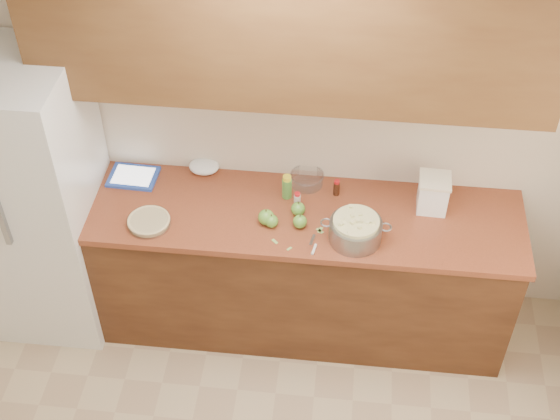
# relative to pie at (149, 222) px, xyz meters

# --- Properties ---
(room_shell) EXTENTS (3.60, 3.60, 3.60)m
(room_shell) POSITION_rel_pie_xyz_m (0.74, -1.30, 0.36)
(room_shell) COLOR tan
(room_shell) RESTS_ON ground
(counter_run) EXTENTS (2.64, 0.68, 0.92)m
(counter_run) POSITION_rel_pie_xyz_m (0.74, 0.18, -0.48)
(counter_run) COLOR #593119
(counter_run) RESTS_ON ground
(upper_cabinets) EXTENTS (2.60, 0.34, 0.70)m
(upper_cabinets) POSITION_rel_pie_xyz_m (0.74, 0.33, 1.01)
(upper_cabinets) COLOR brown
(upper_cabinets) RESTS_ON room_shell
(fridge) EXTENTS (0.70, 0.70, 1.80)m
(fridge) POSITION_rel_pie_xyz_m (-0.70, 0.14, -0.04)
(fridge) COLOR silver
(fridge) RESTS_ON ground
(pie) EXTENTS (0.24, 0.24, 0.04)m
(pie) POSITION_rel_pie_xyz_m (0.00, 0.00, 0.00)
(pie) COLOR silver
(pie) RESTS_ON counter_run
(colander) EXTENTS (0.38, 0.28, 0.14)m
(colander) POSITION_rel_pie_xyz_m (1.12, 0.01, 0.05)
(colander) COLOR gray
(colander) RESTS_ON counter_run
(flour_canister) EXTENTS (0.18, 0.18, 0.21)m
(flour_canister) POSITION_rel_pie_xyz_m (1.53, 0.30, 0.09)
(flour_canister) COLOR white
(flour_canister) RESTS_ON counter_run
(tablet) EXTENTS (0.29, 0.22, 0.02)m
(tablet) POSITION_rel_pie_xyz_m (-0.18, 0.37, -0.01)
(tablet) COLOR #2549B6
(tablet) RESTS_ON counter_run
(paring_knife) EXTENTS (0.04, 0.15, 0.01)m
(paring_knife) POSITION_rel_pie_xyz_m (0.91, -0.09, -0.01)
(paring_knife) COLOR gray
(paring_knife) RESTS_ON counter_run
(lemon_bottle) EXTENTS (0.06, 0.06, 0.15)m
(lemon_bottle) POSITION_rel_pie_xyz_m (0.73, 0.30, 0.05)
(lemon_bottle) COLOR #4C8C38
(lemon_bottle) RESTS_ON counter_run
(cinnamon_shaker) EXTENTS (0.04, 0.04, 0.09)m
(cinnamon_shaker) POSITION_rel_pie_xyz_m (0.79, 0.24, 0.02)
(cinnamon_shaker) COLOR beige
(cinnamon_shaker) RESTS_ON counter_run
(vanilla_bottle) EXTENTS (0.04, 0.04, 0.10)m
(vanilla_bottle) POSITION_rel_pie_xyz_m (1.00, 0.35, 0.03)
(vanilla_bottle) COLOR black
(vanilla_bottle) RESTS_ON counter_run
(mixing_bowl) EXTENTS (0.20, 0.20, 0.07)m
(mixing_bowl) POSITION_rel_pie_xyz_m (0.83, 0.43, 0.02)
(mixing_bowl) COLOR silver
(mixing_bowl) RESTS_ON counter_run
(paper_towel) EXTENTS (0.21, 0.18, 0.07)m
(paper_towel) POSITION_rel_pie_xyz_m (0.22, 0.47, 0.02)
(paper_towel) COLOR white
(paper_towel) RESTS_ON counter_run
(apple_left) EXTENTS (0.09, 0.09, 0.10)m
(apple_left) POSITION_rel_pie_xyz_m (0.63, 0.08, 0.02)
(apple_left) COLOR #5D9931
(apple_left) RESTS_ON counter_run
(apple_center) EXTENTS (0.08, 0.08, 0.09)m
(apple_center) POSITION_rel_pie_xyz_m (0.80, 0.17, 0.02)
(apple_center) COLOR #5D9931
(apple_center) RESTS_ON counter_run
(apple_front) EXTENTS (0.07, 0.07, 0.09)m
(apple_front) POSITION_rel_pie_xyz_m (0.67, 0.06, 0.02)
(apple_front) COLOR #5D9931
(apple_front) RESTS_ON counter_run
(apple_extra) EXTENTS (0.08, 0.08, 0.09)m
(apple_extra) POSITION_rel_pie_xyz_m (0.82, 0.07, 0.02)
(apple_extra) COLOR #5D9931
(apple_extra) RESTS_ON counter_run
(peel_a) EXTENTS (0.05, 0.04, 0.00)m
(peel_a) POSITION_rel_pie_xyz_m (0.93, 0.05, -0.02)
(peel_a) COLOR #96BD5C
(peel_a) RESTS_ON counter_run
(peel_b) EXTENTS (0.03, 0.03, 0.00)m
(peel_b) POSITION_rel_pie_xyz_m (0.78, -0.10, -0.02)
(peel_b) COLOR #96BD5C
(peel_b) RESTS_ON counter_run
(peel_c) EXTENTS (0.03, 0.05, 0.00)m
(peel_c) POSITION_rel_pie_xyz_m (0.93, 0.06, -0.02)
(peel_c) COLOR #96BD5C
(peel_c) RESTS_ON counter_run
(peel_d) EXTENTS (0.04, 0.04, 0.00)m
(peel_d) POSITION_rel_pie_xyz_m (0.70, -0.06, -0.02)
(peel_d) COLOR #96BD5C
(peel_d) RESTS_ON counter_run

